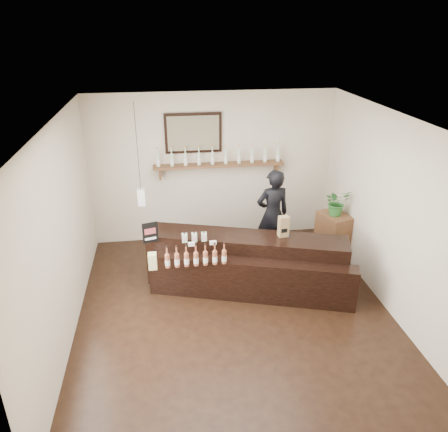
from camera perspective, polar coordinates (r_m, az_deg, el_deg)
name	(u,v)px	position (r m, az deg, el deg)	size (l,w,h in m)	color
ground	(234,311)	(6.59, 1.35, -12.30)	(5.00, 5.00, 0.00)	black
room_shell	(236,205)	(5.74, 1.52, 1.47)	(5.00, 5.00, 5.00)	beige
back_wall_decor	(205,151)	(7.92, -2.52, 8.42)	(2.66, 0.96, 1.69)	brown
counter	(247,265)	(6.89, 3.01, -6.46)	(3.13, 1.74, 1.02)	black
promo_sign	(150,233)	(6.58, -9.61, -2.16)	(0.23, 0.08, 0.33)	black
paper_bag	(283,226)	(6.74, 7.77, -1.35)	(0.16, 0.13, 0.33)	olive
tape_dispenser	(284,234)	(6.79, 7.90, -2.34)	(0.13, 0.07, 0.11)	#173FA6
side_cabinet	(333,236)	(7.99, 14.04, -2.54)	(0.57, 0.67, 0.83)	brown
potted_plant	(337,202)	(7.73, 14.53, 1.74)	(0.42, 0.36, 0.46)	#2C6C2B
shopkeeper	(273,209)	(7.62, 6.39, 0.94)	(0.67, 0.44, 1.85)	black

